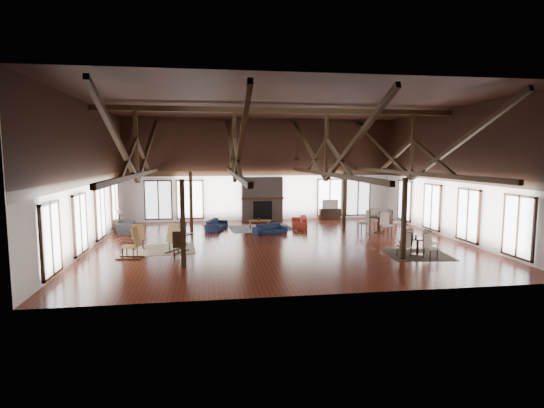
{
  "coord_description": "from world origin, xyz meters",
  "views": [
    {
      "loc": [
        -3.1,
        -18.07,
        3.84
      ],
      "look_at": [
        -0.25,
        1.0,
        1.64
      ],
      "focal_mm": 28.0,
      "sensor_mm": 36.0,
      "label": 1
    }
  ],
  "objects": [
    {
      "name": "side_chair_b",
      "position": [
        -4.23,
        -2.28,
        0.62
      ],
      "size": [
        0.48,
        0.48,
        1.08
      ],
      "rotation": [
        0.0,
        0.0,
        0.05
      ],
      "color": "black",
      "rests_on": "floor"
    },
    {
      "name": "cafe_table_far",
      "position": [
        5.32,
        1.91,
        0.56
      ],
      "size": [
        2.13,
        2.13,
        1.11
      ],
      "rotation": [
        0.0,
        0.0,
        0.03
      ],
      "color": "black",
      "rests_on": "floor"
    },
    {
      "name": "rocking_chair_b",
      "position": [
        -4.46,
        -1.14,
        0.56
      ],
      "size": [
        0.93,
        1.04,
        1.19
      ],
      "rotation": [
        0.0,
        0.0,
        -0.62
      ],
      "color": "#A36D3D",
      "rests_on": "floor"
    },
    {
      "name": "coffee_table",
      "position": [
        -0.48,
        3.93,
        0.39
      ],
      "size": [
        1.27,
        0.83,
        0.45
      ],
      "rotation": [
        0.0,
        0.0,
        -0.22
      ],
      "color": "brown",
      "rests_on": "floor"
    },
    {
      "name": "side_table_lamp",
      "position": [
        -7.6,
        3.9,
        0.47
      ],
      "size": [
        0.49,
        0.49,
        1.26
      ],
      "color": "black",
      "rests_on": "floor"
    },
    {
      "name": "rug_tan",
      "position": [
        -5.15,
        -0.49,
        0.01
      ],
      "size": [
        3.01,
        2.46,
        0.01
      ],
      "primitive_type": "cube",
      "rotation": [
        0.0,
        0.0,
        0.08
      ],
      "color": "#CCB58E",
      "rests_on": "floor"
    },
    {
      "name": "vase",
      "position": [
        -0.53,
        3.88,
        0.54
      ],
      "size": [
        0.2,
        0.2,
        0.18
      ],
      "primitive_type": "imported",
      "rotation": [
        0.0,
        0.0,
        -0.19
      ],
      "color": "#B2B2B2",
      "rests_on": "coffee_table"
    },
    {
      "name": "rug_navy",
      "position": [
        -0.38,
        4.06,
        0.01
      ],
      "size": [
        3.51,
        2.76,
        0.01
      ],
      "primitive_type": "cube",
      "rotation": [
        0.0,
        0.0,
        0.09
      ],
      "color": "#1B1F4C",
      "rests_on": "floor"
    },
    {
      "name": "television",
      "position": [
        4.18,
        6.75,
        0.91
      ],
      "size": [
        0.97,
        0.2,
        0.55
      ],
      "primitive_type": "imported",
      "rotation": [
        0.0,
        0.0,
        -0.08
      ],
      "color": "#B2B2B2",
      "rests_on": "tv_console"
    },
    {
      "name": "sofa_navy_front",
      "position": [
        -0.15,
        2.39,
        0.24
      ],
      "size": [
        1.77,
        1.09,
        0.48
      ],
      "primitive_type": "imported",
      "rotation": [
        0.0,
        0.0,
        0.29
      ],
      "color": "#142039",
      "rests_on": "floor"
    },
    {
      "name": "tv_console",
      "position": [
        4.17,
        6.75,
        0.32
      ],
      "size": [
        1.27,
        0.48,
        0.64
      ],
      "primitive_type": "cube",
      "color": "black",
      "rests_on": "floor"
    },
    {
      "name": "sofa_orange",
      "position": [
        1.69,
        4.05,
        0.29
      ],
      "size": [
        2.09,
        1.1,
        0.58
      ],
      "primitive_type": "imported",
      "rotation": [
        0.0,
        0.0,
        -1.74
      ],
      "color": "#A0311F",
      "rests_on": "floor"
    },
    {
      "name": "cup_near",
      "position": [
        4.83,
        -2.87,
        0.72
      ],
      "size": [
        0.12,
        0.12,
        0.09
      ],
      "primitive_type": "imported",
      "rotation": [
        0.0,
        0.0,
        0.08
      ],
      "color": "#B2B2B2",
      "rests_on": "cafe_table_near"
    },
    {
      "name": "side_chair_a",
      "position": [
        -4.16,
        0.22,
        0.62
      ],
      "size": [
        0.64,
        0.64,
        1.07
      ],
      "rotation": [
        0.0,
        0.0,
        -0.87
      ],
      "color": "black",
      "rests_on": "floor"
    },
    {
      "name": "ceiling",
      "position": [
        0.0,
        0.0,
        6.0
      ],
      "size": [
        16.0,
        14.0,
        0.02
      ],
      "primitive_type": "cube",
      "color": "black",
      "rests_on": "wall_back"
    },
    {
      "name": "wall_right",
      "position": [
        8.0,
        0.0,
        3.0
      ],
      "size": [
        0.02,
        14.0,
        6.0
      ],
      "primitive_type": "cube",
      "color": "white",
      "rests_on": "floor"
    },
    {
      "name": "fireplace",
      "position": [
        0.0,
        6.67,
        1.29
      ],
      "size": [
        2.5,
        0.69,
        2.6
      ],
      "color": "brown",
      "rests_on": "floor"
    },
    {
      "name": "rug_dark",
      "position": [
        4.93,
        -2.91,
        0.01
      ],
      "size": [
        2.56,
        2.38,
        0.01
      ],
      "primitive_type": "cube",
      "rotation": [
        0.0,
        0.0,
        -0.12
      ],
      "color": "black",
      "rests_on": "floor"
    },
    {
      "name": "post_grid",
      "position": [
        0.0,
        0.0,
        1.52
      ],
      "size": [
        8.16,
        7.16,
        3.05
      ],
      "color": "black",
      "rests_on": "floor"
    },
    {
      "name": "wall_front",
      "position": [
        0.0,
        -7.0,
        3.0
      ],
      "size": [
        16.0,
        0.02,
        6.0
      ],
      "primitive_type": "cube",
      "color": "white",
      "rests_on": "floor"
    },
    {
      "name": "floor",
      "position": [
        0.0,
        0.0,
        0.0
      ],
      "size": [
        16.0,
        16.0,
        0.0
      ],
      "primitive_type": "plane",
      "color": "#5B1F13",
      "rests_on": "ground"
    },
    {
      "name": "wall_left",
      "position": [
        -8.0,
        0.0,
        3.0
      ],
      "size": [
        0.02,
        14.0,
        6.0
      ],
      "primitive_type": "cube",
      "color": "white",
      "rests_on": "floor"
    },
    {
      "name": "rocking_chair_c",
      "position": [
        -5.95,
        -1.94,
        0.57
      ],
      "size": [
        1.01,
        0.65,
        1.21
      ],
      "rotation": [
        0.0,
        0.0,
        1.4
      ],
      "color": "#A36D3D",
      "rests_on": "floor"
    },
    {
      "name": "cup_far",
      "position": [
        5.28,
        1.99,
        0.86
      ],
      "size": [
        0.15,
        0.15,
        0.11
      ],
      "primitive_type": "imported",
      "rotation": [
        0.0,
        0.0,
        -0.15
      ],
      "color": "#B2B2B2",
      "rests_on": "cafe_table_far"
    },
    {
      "name": "armchair",
      "position": [
        -7.2,
        3.25,
        0.32
      ],
      "size": [
        1.0,
        0.88,
        0.64
      ],
      "primitive_type": "imported",
      "rotation": [
        0.0,
        0.0,
        1.59
      ],
      "color": "#29292B",
      "rests_on": "floor"
    },
    {
      "name": "ceiling_fan",
      "position": [
        0.5,
        -1.0,
        3.73
      ],
      "size": [
        1.6,
        1.6,
        0.75
      ],
      "color": "black",
      "rests_on": "roof_truss"
    },
    {
      "name": "roof_truss",
      "position": [
        0.0,
        0.0,
        4.03
      ],
      "size": [
        15.6,
        14.07,
        3.14
      ],
      "color": "black",
      "rests_on": "wall_back"
    },
    {
      "name": "sofa_navy_left",
      "position": [
        -2.73,
        4.0,
        0.27
      ],
      "size": [
        1.96,
        1.25,
        0.53
      ],
      "primitive_type": "imported",
      "rotation": [
        0.0,
        0.0,
        1.25
      ],
      "color": "#151D3A",
      "rests_on": "floor"
    },
    {
      "name": "cafe_table_near",
      "position": [
        4.87,
        -2.96,
        0.47
      ],
      "size": [
        1.84,
        1.84,
        0.94
      ],
      "rotation": [
        0.0,
        0.0,
        0.26
      ],
      "color": "black",
      "rests_on": "floor"
    },
    {
      "name": "rocking_chair_a",
      "position": [
        -6.05,
        -0.13,
        0.49
      ],
      "size": [
        0.63,
        0.9,
        1.05
      ],
      "rotation": [
        0.0,
        0.0,
        0.26
      ],
      "color": "#A36D3D",
      "rests_on": "floor"
    },
    {
      "name": "wall_back",
      "position": [
        0.0,
        7.0,
        3.0
      ],
      "size": [
        16.0,
        0.02,
        6.0
      ],
      "primitive_type": "cube",
      "color": "white",
      "rests_on": "floor"
    }
  ]
}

